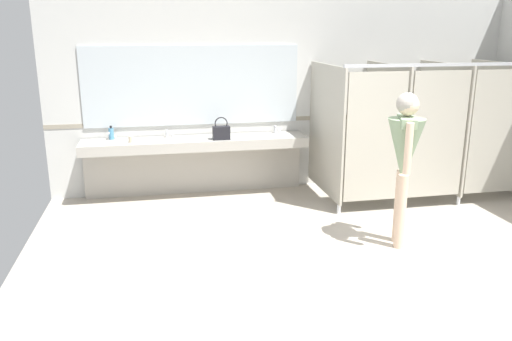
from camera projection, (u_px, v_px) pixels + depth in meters
ground_plane at (379, 282)px, 5.02m from camera, size 7.19×6.93×0.10m
wall_back at (294, 90)px, 7.66m from camera, size 7.19×0.12×2.95m
wall_back_tile_band at (295, 119)px, 7.71m from camera, size 7.19×0.01×0.06m
vanity_counter at (196, 153)px, 7.34m from camera, size 3.17×0.55×0.98m
mirror_panel at (193, 86)px, 7.28m from camera, size 3.07×0.02×1.12m
bathroom_stalls at (420, 128)px, 7.16m from camera, size 2.69×1.39×1.94m
person_standing at (405, 150)px, 5.51m from camera, size 0.51×0.56×1.72m
handbag at (221, 132)px, 7.11m from camera, size 0.24×0.12×0.32m
soap_dispenser at (111, 134)px, 7.11m from camera, size 0.07×0.07×0.19m
paper_cup at (131, 139)px, 6.94m from camera, size 0.07×0.07×0.08m
floor_drain_cover at (512, 266)px, 5.25m from camera, size 0.14×0.14×0.01m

